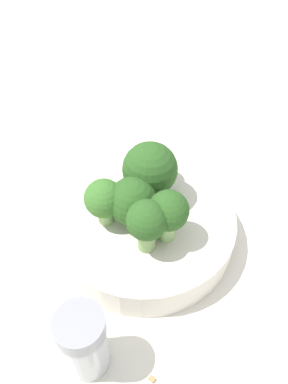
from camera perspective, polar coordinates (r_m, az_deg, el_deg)
name	(u,v)px	position (r m, az deg, el deg)	size (l,w,h in m)	color
ground_plane	(144,236)	(0.40, 0.00, -6.74)	(3.00, 3.00, 0.00)	silver
bowl	(144,226)	(0.39, 0.00, -5.18)	(0.18, 0.18, 0.04)	silver
broccoli_floret_0	(148,170)	(0.37, 0.62, 3.39)	(0.05, 0.05, 0.07)	#7A9E5B
broccoli_floret_1	(132,202)	(0.35, -1.78, -1.51)	(0.05, 0.05, 0.05)	#8EB770
broccoli_floret_2	(158,162)	(0.39, 2.10, 4.60)	(0.03, 0.03, 0.05)	#8EB770
broccoli_floret_3	(147,223)	(0.32, 0.45, -4.68)	(0.04, 0.04, 0.06)	#7A9E5B
broccoli_floret_4	(168,213)	(0.33, 3.70, -3.17)	(0.04, 0.04, 0.06)	#8EB770
broccoli_floret_5	(104,200)	(0.35, -6.11, -1.19)	(0.04, 0.04, 0.05)	#84AD66
pepper_shaker	(84,342)	(0.31, -9.15, -21.63)	(0.04, 0.04, 0.07)	#B2B7BC
almond_crumb_1	(152,378)	(0.33, 1.21, -26.52)	(0.01, 0.00, 0.01)	#AD7F4C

